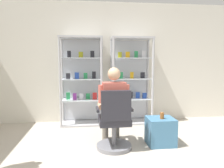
# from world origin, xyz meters

# --- Properties ---
(back_wall) EXTENTS (6.00, 0.10, 2.70)m
(back_wall) POSITION_xyz_m (0.00, 3.00, 1.35)
(back_wall) COLOR silver
(back_wall) RESTS_ON ground
(display_cabinet_left) EXTENTS (0.90, 0.45, 1.90)m
(display_cabinet_left) POSITION_xyz_m (-0.55, 2.76, 0.96)
(display_cabinet_left) COLOR #B7B7BC
(display_cabinet_left) RESTS_ON ground
(display_cabinet_right) EXTENTS (0.90, 0.45, 1.90)m
(display_cabinet_right) POSITION_xyz_m (0.55, 2.76, 0.96)
(display_cabinet_right) COLOR #B7B7BC
(display_cabinet_right) RESTS_ON ground
(office_chair) EXTENTS (0.57, 0.56, 0.96)m
(office_chair) POSITION_xyz_m (-0.00, 1.31, 0.39)
(office_chair) COLOR slate
(office_chair) RESTS_ON ground
(seated_shopkeeper) EXTENTS (0.49, 0.57, 1.29)m
(seated_shopkeeper) POSITION_xyz_m (-0.01, 1.47, 0.71)
(seated_shopkeeper) COLOR slate
(seated_shopkeeper) RESTS_ON ground
(storage_crate) EXTENTS (0.44, 0.39, 0.45)m
(storage_crate) POSITION_xyz_m (0.78, 1.42, 0.22)
(storage_crate) COLOR teal
(storage_crate) RESTS_ON ground
(tea_glass) EXTENTS (0.07, 0.07, 0.10)m
(tea_glass) POSITION_xyz_m (0.79, 1.38, 0.50)
(tea_glass) COLOR brown
(tea_glass) RESTS_ON storage_crate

